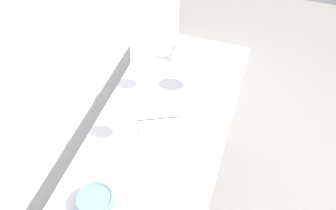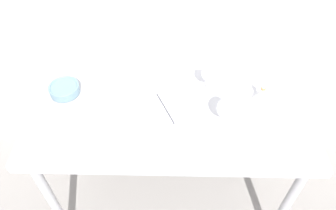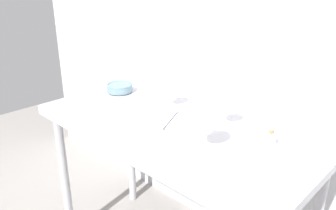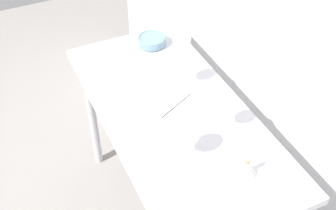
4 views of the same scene
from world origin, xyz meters
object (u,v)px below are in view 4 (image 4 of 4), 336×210
(wine_glass_far_right, at_px, (225,108))
(decanter_funnel, at_px, (246,168))
(tasting_sheet_upper, at_px, (143,70))
(wine_glass_far_left, at_px, (189,65))
(wine_glass_near_right, at_px, (187,136))
(open_notebook, at_px, (177,106))
(tasting_bowl, at_px, (152,40))

(wine_glass_far_right, distance_m, decanter_funnel, 0.28)
(tasting_sheet_upper, bearing_deg, wine_glass_far_left, 39.42)
(wine_glass_near_right, xyz_separation_m, open_notebook, (-0.29, 0.10, -0.11))
(wine_glass_far_left, distance_m, open_notebook, 0.22)
(wine_glass_far_left, height_order, decanter_funnel, wine_glass_far_left)
(tasting_bowl, relative_size, decanter_funnel, 1.25)
(open_notebook, xyz_separation_m, tasting_sheet_upper, (-0.33, -0.03, -0.00))
(tasting_bowl, bearing_deg, open_notebook, -10.99)
(tasting_sheet_upper, relative_size, decanter_funnel, 2.18)
(wine_glass_far_left, bearing_deg, tasting_sheet_upper, -138.22)
(open_notebook, bearing_deg, decanter_funnel, -16.69)
(wine_glass_far_left, bearing_deg, tasting_bowl, -175.41)
(wine_glass_far_left, height_order, tasting_sheet_upper, wine_glass_far_left)
(open_notebook, xyz_separation_m, decanter_funnel, (0.48, 0.07, 0.04))
(wine_glass_near_right, distance_m, tasting_bowl, 0.84)
(wine_glass_far_left, xyz_separation_m, wine_glass_near_right, (0.43, -0.23, 0.00))
(wine_glass_far_left, relative_size, wine_glass_near_right, 0.94)
(wine_glass_near_right, relative_size, tasting_bowl, 1.06)
(wine_glass_far_left, relative_size, decanter_funnel, 1.25)
(tasting_bowl, xyz_separation_m, decanter_funnel, (1.01, -0.03, 0.01))
(open_notebook, bearing_deg, wine_glass_far_right, 4.59)
(wine_glass_far_right, xyz_separation_m, open_notebook, (-0.22, -0.12, -0.12))
(wine_glass_near_right, relative_size, tasting_sheet_upper, 0.61)
(wine_glass_far_right, relative_size, tasting_sheet_upper, 0.63)
(tasting_sheet_upper, bearing_deg, wine_glass_near_right, -8.10)
(open_notebook, bearing_deg, wine_glass_far_left, 111.72)
(decanter_funnel, bearing_deg, tasting_bowl, 178.19)
(wine_glass_far_left, distance_m, tasting_sheet_upper, 0.27)
(wine_glass_near_right, bearing_deg, wine_glass_far_left, 151.78)
(wine_glass_far_left, height_order, open_notebook, wine_glass_far_left)
(tasting_bowl, distance_m, decanter_funnel, 1.01)
(tasting_sheet_upper, xyz_separation_m, decanter_funnel, (0.81, 0.10, 0.04))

